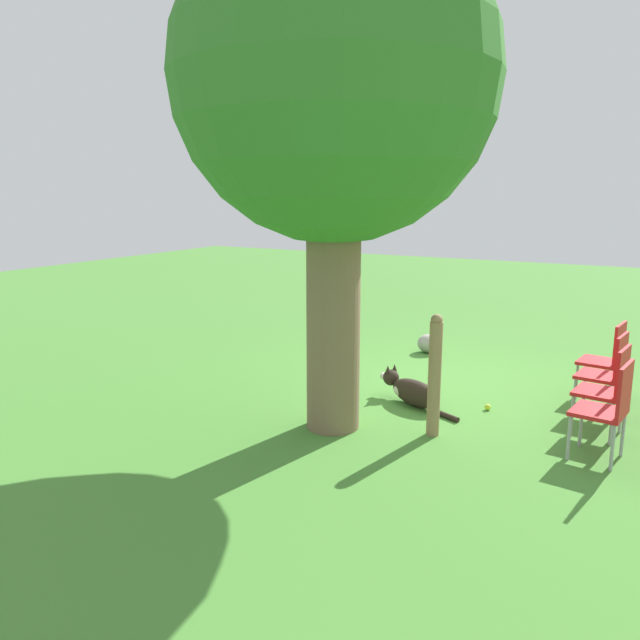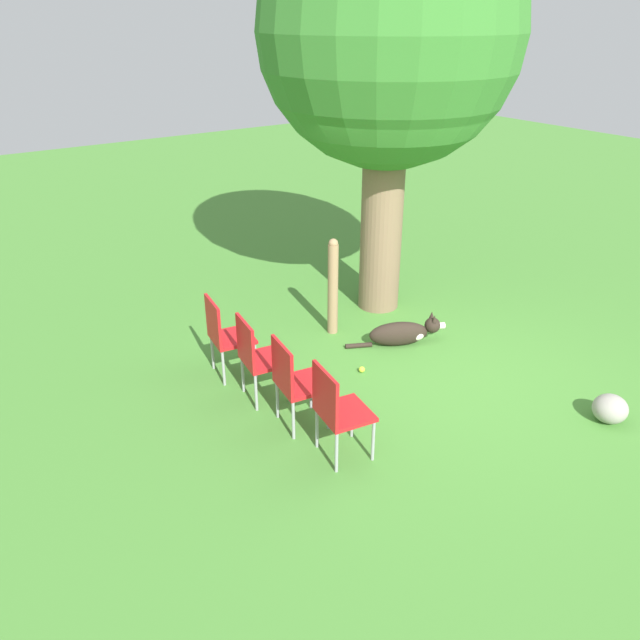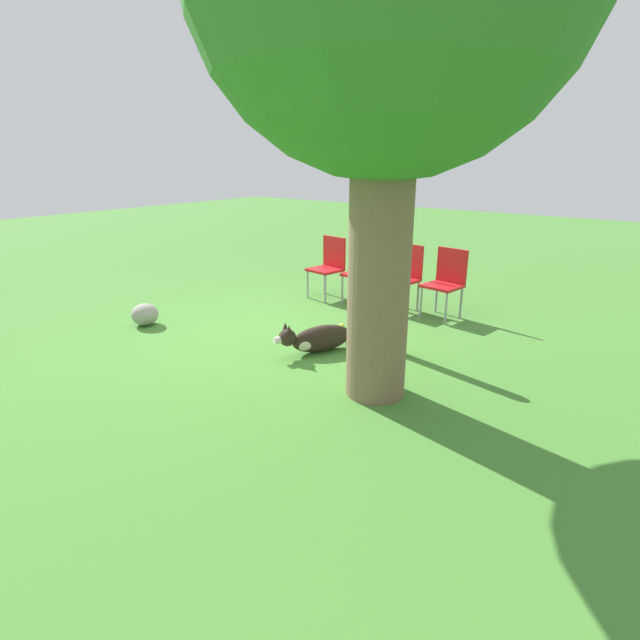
{
  "view_description": "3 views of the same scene",
  "coord_description": "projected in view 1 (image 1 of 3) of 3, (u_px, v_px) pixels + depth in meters",
  "views": [
    {
      "loc": [
        -2.26,
        6.85,
        2.34
      ],
      "look_at": [
        0.61,
        1.65,
        1.12
      ],
      "focal_mm": 35.0,
      "sensor_mm": 36.0,
      "label": 1
    },
    {
      "loc": [
        -4.48,
        -4.26,
        3.57
      ],
      "look_at": [
        -1.16,
        0.5,
        0.68
      ],
      "focal_mm": 35.0,
      "sensor_mm": 36.0,
      "label": 2
    },
    {
      "loc": [
        4.09,
        3.64,
        2.07
      ],
      "look_at": [
        0.04,
        0.55,
        0.37
      ],
      "focal_mm": 28.0,
      "sensor_mm": 36.0,
      "label": 3
    }
  ],
  "objects": [
    {
      "name": "red_chair_1",
      "position": [
        608.0,
        370.0,
        6.51
      ],
      "size": [
        0.48,
        0.5,
        0.91
      ],
      "rotation": [
        0.0,
        0.0,
        -0.15
      ],
      "color": "red",
      "rests_on": "ground_plane"
    },
    {
      "name": "tennis_ball",
      "position": [
        488.0,
        407.0,
        6.81
      ],
      "size": [
        0.07,
        0.07,
        0.07
      ],
      "color": "#CCE033",
      "rests_on": "ground_plane"
    },
    {
      "name": "fence_post",
      "position": [
        435.0,
        375.0,
        6.0
      ],
      "size": [
        0.13,
        0.13,
        1.21
      ],
      "color": "#937551",
      "rests_on": "ground_plane"
    },
    {
      "name": "oak_tree",
      "position": [
        334.0,
        84.0,
        5.67
      ],
      "size": [
        3.01,
        3.01,
        4.86
      ],
      "color": "#7A6047",
      "rests_on": "ground_plane"
    },
    {
      "name": "red_chair_2",
      "position": [
        609.0,
        386.0,
        5.98
      ],
      "size": [
        0.48,
        0.5,
        0.91
      ],
      "rotation": [
        0.0,
        0.0,
        -0.15
      ],
      "color": "red",
      "rests_on": "ground_plane"
    },
    {
      "name": "red_chair_3",
      "position": [
        609.0,
        405.0,
        5.44
      ],
      "size": [
        0.48,
        0.5,
        0.91
      ],
      "rotation": [
        0.0,
        0.0,
        -0.15
      ],
      "color": "red",
      "rests_on": "ground_plane"
    },
    {
      "name": "ground_plane",
      "position": [
        431.0,
        392.0,
        7.42
      ],
      "size": [
        30.0,
        30.0,
        0.0
      ],
      "primitive_type": "plane",
      "color": "#478433"
    },
    {
      "name": "garden_rock",
      "position": [
        429.0,
        343.0,
        9.22
      ],
      "size": [
        0.33,
        0.33,
        0.28
      ],
      "color": "gray",
      "rests_on": "ground_plane"
    },
    {
      "name": "dog",
      "position": [
        411.0,
        391.0,
        6.98
      ],
      "size": [
        1.1,
        0.61,
        0.38
      ],
      "rotation": [
        0.0,
        0.0,
        5.83
      ],
      "color": "#2D231C",
      "rests_on": "ground_plane"
    },
    {
      "name": "red_chair_0",
      "position": [
        608.0,
        356.0,
        7.05
      ],
      "size": [
        0.48,
        0.5,
        0.91
      ],
      "rotation": [
        0.0,
        0.0,
        -0.15
      ],
      "color": "red",
      "rests_on": "ground_plane"
    }
  ]
}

